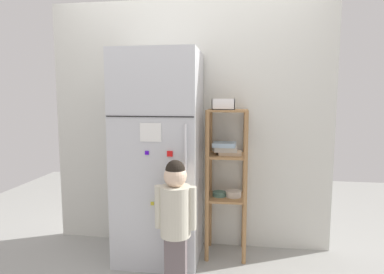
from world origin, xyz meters
TOP-DOWN VIEW (x-y plane):
  - ground_plane at (0.00, 0.00)m, footprint 6.00×6.00m
  - kitchen_wall_back at (0.00, 0.34)m, footprint 2.63×0.03m
  - refrigerator at (-0.21, 0.02)m, footprint 0.70×0.62m
  - child_standing at (0.02, -0.42)m, footprint 0.31×0.23m
  - pantry_shelf_unit at (0.37, 0.14)m, footprint 0.35×0.34m
  - fruit_bin at (0.34, 0.12)m, footprint 0.19×0.17m

SIDE VIEW (x-z plane):
  - ground_plane at x=0.00m, z-range 0.00..0.00m
  - child_standing at x=0.02m, z-range 0.10..1.06m
  - pantry_shelf_unit at x=0.37m, z-range 0.14..1.45m
  - refrigerator at x=-0.21m, z-range 0.00..1.80m
  - kitchen_wall_back at x=0.00m, z-range 0.00..2.30m
  - fruit_bin at x=0.34m, z-range 1.30..1.39m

